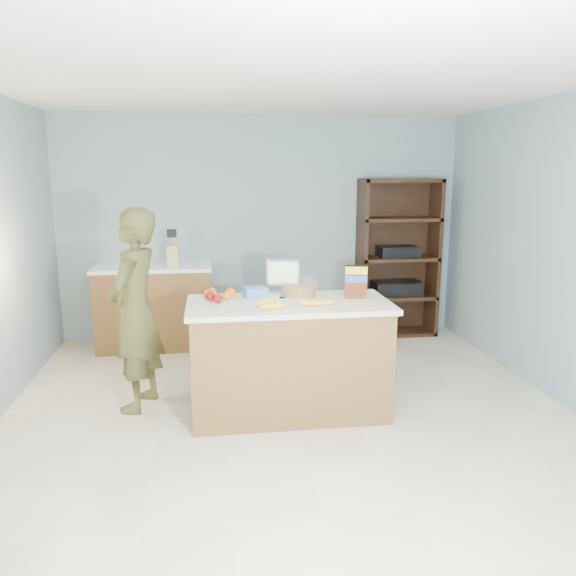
{
  "coord_description": "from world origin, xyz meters",
  "views": [
    {
      "loc": [
        -0.59,
        -3.85,
        1.89
      ],
      "look_at": [
        0.0,
        0.35,
        1.0
      ],
      "focal_mm": 35.0,
      "sensor_mm": 36.0,
      "label": 1
    }
  ],
  "objects": [
    {
      "name": "bananas",
      "position": [
        0.01,
        0.15,
        0.92
      ],
      "size": [
        0.62,
        0.24,
        0.05
      ],
      "color": "yellow",
      "rests_on": "counter_peninsula"
    },
    {
      "name": "salad_bowl",
      "position": [
        0.11,
        0.51,
        0.96
      ],
      "size": [
        0.3,
        0.3,
        0.13
      ],
      "color": "#267219",
      "rests_on": "counter_peninsula"
    },
    {
      "name": "counter_peninsula",
      "position": [
        0.0,
        0.3,
        0.42
      ],
      "size": [
        1.56,
        0.76,
        0.9
      ],
      "color": "brown",
      "rests_on": "ground"
    },
    {
      "name": "shelving_unit",
      "position": [
        1.55,
        2.35,
        0.86
      ],
      "size": [
        0.9,
        0.4,
        1.8
      ],
      "color": "black",
      "rests_on": "ground"
    },
    {
      "name": "apples",
      "position": [
        -0.57,
        0.39,
        0.94
      ],
      "size": [
        0.13,
        0.16,
        0.07
      ],
      "color": "maroon",
      "rests_on": "counter_peninsula"
    },
    {
      "name": "back_cabinet",
      "position": [
        -1.2,
        2.2,
        0.45
      ],
      "size": [
        1.24,
        0.62,
        0.9
      ],
      "color": "brown",
      "rests_on": "ground"
    },
    {
      "name": "knife_block",
      "position": [
        -0.98,
        2.13,
        1.02
      ],
      "size": [
        0.12,
        0.1,
        0.31
      ],
      "color": "tan",
      "rests_on": "back_cabinet"
    },
    {
      "name": "oranges",
      "position": [
        -0.53,
        0.53,
        0.93
      ],
      "size": [
        0.26,
        0.25,
        0.07
      ],
      "color": "orange",
      "rests_on": "counter_peninsula"
    },
    {
      "name": "person",
      "position": [
        -1.19,
        0.57,
        0.81
      ],
      "size": [
        0.54,
        0.68,
        1.62
      ],
      "primitive_type": "imported",
      "rotation": [
        0.0,
        0.0,
        -1.87
      ],
      "color": "#40401D",
      "rests_on": "ground"
    },
    {
      "name": "blue_carton",
      "position": [
        -0.24,
        0.5,
        0.94
      ],
      "size": [
        0.2,
        0.16,
        0.08
      ],
      "primitive_type": "cube",
      "rotation": [
        0.0,
        0.0,
        0.23
      ],
      "color": "blue",
      "rests_on": "counter_peninsula"
    },
    {
      "name": "tv",
      "position": [
        -0.0,
        0.62,
        1.06
      ],
      "size": [
        0.28,
        0.12,
        0.28
      ],
      "color": "silver",
      "rests_on": "counter_peninsula"
    },
    {
      "name": "cereal_box",
      "position": [
        0.54,
        0.36,
        1.05
      ],
      "size": [
        0.18,
        0.1,
        0.26
      ],
      "color": "#592B14",
      "rests_on": "counter_peninsula"
    },
    {
      "name": "envelopes",
      "position": [
        -0.03,
        0.42,
        0.9
      ],
      "size": [
        0.42,
        0.21,
        0.0
      ],
      "color": "white",
      "rests_on": "counter_peninsula"
    },
    {
      "name": "floor",
      "position": [
        0.0,
        0.0,
        0.0
      ],
      "size": [
        4.5,
        5.0,
        0.02
      ],
      "primitive_type": "cube",
      "color": "beige",
      "rests_on": "ground"
    },
    {
      "name": "walls",
      "position": [
        0.0,
        0.0,
        1.65
      ],
      "size": [
        4.52,
        5.02,
        2.51
      ],
      "color": "gray",
      "rests_on": "ground"
    }
  ]
}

